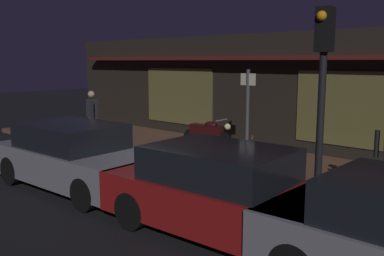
{
  "coord_description": "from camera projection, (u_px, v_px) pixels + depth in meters",
  "views": [
    {
      "loc": [
        7.6,
        -6.03,
        2.76
      ],
      "look_at": [
        -0.15,
        2.4,
        0.95
      ],
      "focal_mm": 39.75,
      "sensor_mm": 36.0,
      "label": 1
    }
  ],
  "objects": [
    {
      "name": "sign_post",
      "position": [
        247.0,
        110.0,
        10.87
      ],
      "size": [
        0.44,
        0.09,
        2.4
      ],
      "color": "#47474C",
      "rests_on": "sidewalk_slab"
    },
    {
      "name": "storefront_building",
      "position": [
        276.0,
        90.0,
        14.26
      ],
      "size": [
        18.0,
        3.3,
        3.6
      ],
      "color": "black",
      "rests_on": "ground_plane"
    },
    {
      "name": "traffic_light_pole",
      "position": [
        322.0,
        79.0,
        6.81
      ],
      "size": [
        0.24,
        0.33,
        3.6
      ],
      "color": "black",
      "rests_on": "ground_plane"
    },
    {
      "name": "parked_car_far",
      "position": [
        224.0,
        192.0,
        6.72
      ],
      "size": [
        4.19,
        1.99,
        1.42
      ],
      "color": "black",
      "rests_on": "ground_plane"
    },
    {
      "name": "sidewalk_slab",
      "position": [
        210.0,
        157.0,
        12.06
      ],
      "size": [
        18.0,
        4.0,
        0.15
      ],
      "primitive_type": "cube",
      "color": "brown",
      "rests_on": "ground_plane"
    },
    {
      "name": "motorcycle",
      "position": [
        208.0,
        134.0,
        12.43
      ],
      "size": [
        1.7,
        0.55,
        0.97
      ],
      "color": "black",
      "rests_on": "sidewalk_slab"
    },
    {
      "name": "bicycle_parked",
      "position": [
        233.0,
        160.0,
        9.78
      ],
      "size": [
        1.4,
        0.96,
        0.91
      ],
      "color": "black",
      "rests_on": "sidewalk_slab"
    },
    {
      "name": "ground_plane",
      "position": [
        127.0,
        181.0,
        9.9
      ],
      "size": [
        60.0,
        60.0,
        0.0
      ],
      "primitive_type": "plane",
      "color": "black"
    },
    {
      "name": "person_photographer",
      "position": [
        92.0,
        115.0,
        13.67
      ],
      "size": [
        0.57,
        0.44,
        1.67
      ],
      "color": "#28232D",
      "rests_on": "sidewalk_slab"
    },
    {
      "name": "parked_car_near",
      "position": [
        75.0,
        156.0,
        9.27
      ],
      "size": [
        4.18,
        1.97,
        1.42
      ],
      "color": "black",
      "rests_on": "ground_plane"
    }
  ]
}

